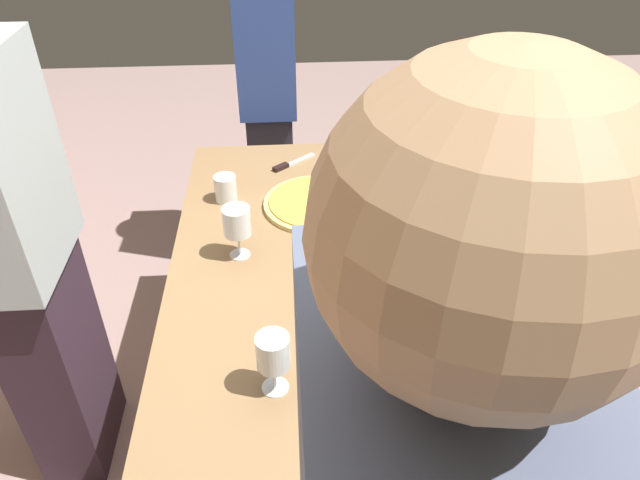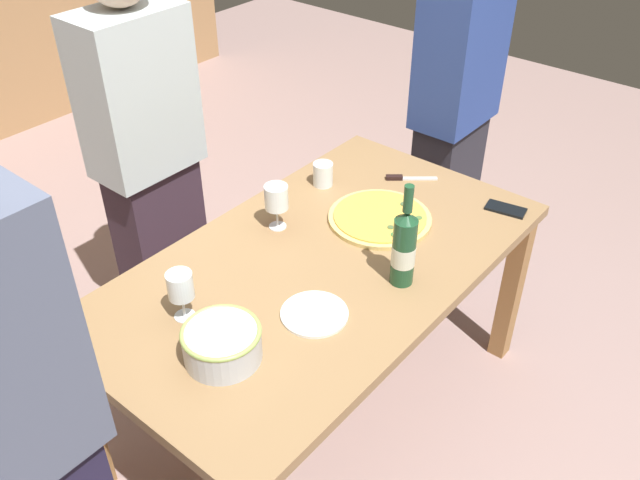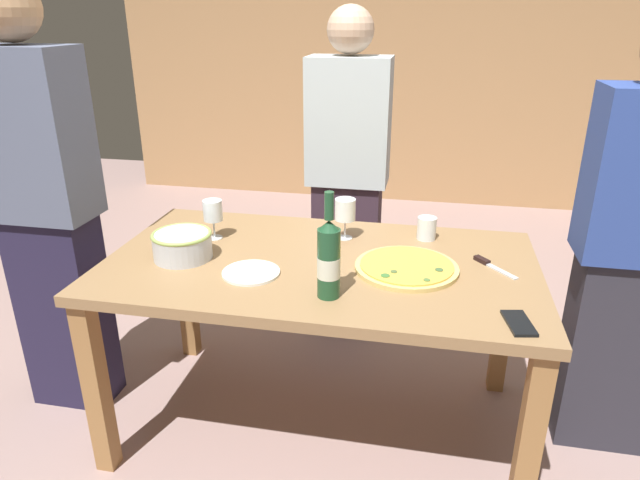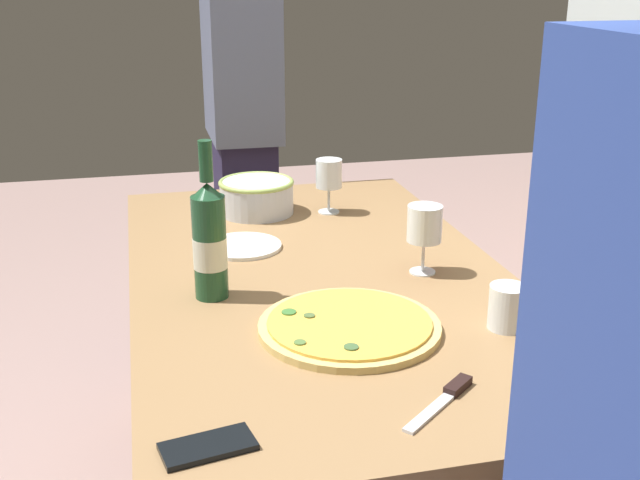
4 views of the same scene
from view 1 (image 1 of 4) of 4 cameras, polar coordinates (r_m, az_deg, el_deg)
name	(u,v)px [view 1 (image 1 of 4)]	position (r m, az deg, el deg)	size (l,w,h in m)	color
ground_plane	(320,420)	(2.30, 0.00, -17.13)	(8.00, 8.00, 0.00)	gray
dining_table	(320,286)	(1.82, 0.00, -4.53)	(1.60, 0.90, 0.75)	#937048
pizza	(318,203)	(2.02, -0.22, 3.61)	(0.37, 0.37, 0.02)	#D8BA6A
serving_bowl	(368,381)	(1.36, 4.72, -13.51)	(0.22, 0.22, 0.10)	silver
wine_bottle	(407,207)	(1.79, 8.43, 3.20)	(0.08, 0.08, 0.36)	#1D4A2C
wine_glass_near_pizza	(273,355)	(1.34, -4.58, -11.04)	(0.08, 0.08, 0.16)	white
wine_glass_by_bottle	(237,224)	(1.74, -8.08, 1.58)	(0.08, 0.08, 0.17)	white
cup_amber	(226,188)	(2.06, -9.17, 4.98)	(0.08, 0.08, 0.09)	white
side_plate	(384,308)	(1.61, 6.21, -6.57)	(0.21, 0.21, 0.01)	white
cell_phone	(393,155)	(2.37, 7.06, 8.25)	(0.07, 0.14, 0.01)	black
pizza_knife	(289,164)	(2.28, -3.06, 7.37)	(0.15, 0.17, 0.02)	silver
person_guest_left	(268,99)	(2.70, -5.03, 13.48)	(0.39, 0.24, 1.62)	#2B2B35
person_guest_right	(21,257)	(1.85, -27.07, -1.44)	(0.40, 0.24, 1.65)	#352531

